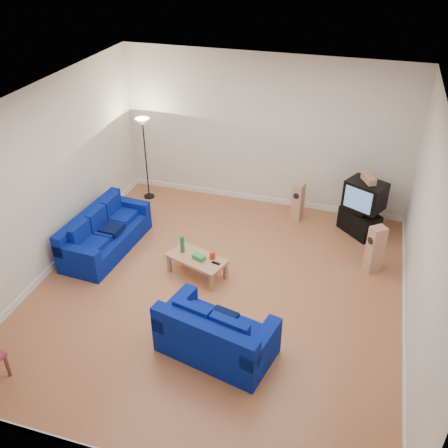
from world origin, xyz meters
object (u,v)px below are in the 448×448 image
(sofa_loveseat, at_px, (215,338))
(coffee_table, at_px, (197,260))
(sofa_three_seat, at_px, (104,236))
(tv_stand, at_px, (359,222))
(television, at_px, (365,195))

(sofa_loveseat, xyz_separation_m, coffee_table, (-0.86, 1.66, 0.01))
(sofa_three_seat, distance_m, sofa_loveseat, 3.40)
(sofa_three_seat, height_order, tv_stand, sofa_three_seat)
(tv_stand, distance_m, television, 0.61)
(sofa_three_seat, xyz_separation_m, sofa_loveseat, (2.80, -1.92, 0.02))
(sofa_loveseat, xyz_separation_m, television, (1.77, 3.88, 0.54))
(sofa_three_seat, height_order, coffee_table, sofa_three_seat)
(tv_stand, bearing_deg, coffee_table, -96.37)
(sofa_three_seat, distance_m, tv_stand, 4.95)
(sofa_three_seat, relative_size, coffee_table, 1.79)
(coffee_table, bearing_deg, sofa_three_seat, 172.34)
(sofa_three_seat, height_order, television, television)
(tv_stand, height_order, television, television)
(sofa_loveseat, relative_size, tv_stand, 2.26)
(tv_stand, relative_size, television, 0.92)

